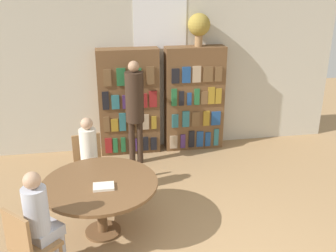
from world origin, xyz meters
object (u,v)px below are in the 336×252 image
at_px(seated_reader_right, 41,218).
at_px(librarian_standing, 135,103).
at_px(seated_reader_left, 90,156).
at_px(chair_left_side, 89,162).
at_px(bookshelf_right, 194,99).
at_px(flower_vase, 199,26).
at_px(reading_table, 100,189).
at_px(bookshelf_left, 129,102).
at_px(chair_near_camera, 28,243).

height_order(seated_reader_right, librarian_standing, librarian_standing).
xyz_separation_m(seated_reader_left, librarian_standing, (0.73, 1.03, 0.40)).
distance_m(chair_left_side, seated_reader_right, 1.68).
height_order(bookshelf_right, seated_reader_left, bookshelf_right).
bearing_deg(seated_reader_right, flower_vase, 96.62).
xyz_separation_m(flower_vase, reading_table, (-1.75, -2.37, -1.59)).
xyz_separation_m(bookshelf_left, seated_reader_left, (-0.67, -1.54, -0.26)).
bearing_deg(chair_left_side, seated_reader_right, 65.84).
relative_size(seated_reader_left, seated_reader_right, 0.99).
bearing_deg(chair_near_camera, chair_left_side, 117.00).
height_order(bookshelf_right, chair_near_camera, bookshelf_right).
distance_m(bookshelf_left, chair_left_side, 1.58).
relative_size(flower_vase, reading_table, 0.40).
bearing_deg(chair_left_side, reading_table, 90.00).
bearing_deg(seated_reader_right, seated_reader_left, 116.94).
distance_m(seated_reader_right, librarian_standing, 2.76).
xyz_separation_m(bookshelf_right, flower_vase, (0.05, 0.00, 1.27)).
bearing_deg(chair_near_camera, reading_table, 90.00).
bearing_deg(seated_reader_right, reading_table, 90.00).
distance_m(flower_vase, reading_table, 3.35).
relative_size(bookshelf_right, chair_near_camera, 2.12).
bearing_deg(chair_left_side, bookshelf_left, -126.35).
height_order(bookshelf_left, reading_table, bookshelf_left).
height_order(bookshelf_left, bookshelf_right, same).
xyz_separation_m(bookshelf_right, seated_reader_right, (-2.29, -2.96, -0.24)).
distance_m(bookshelf_left, reading_table, 2.45).
bearing_deg(seated_reader_left, chair_left_side, -90.00).
height_order(bookshelf_left, flower_vase, flower_vase).
relative_size(bookshelf_right, flower_vase, 3.37).
height_order(bookshelf_right, chair_left_side, bookshelf_right).
height_order(bookshelf_right, flower_vase, flower_vase).
xyz_separation_m(reading_table, seated_reader_left, (-0.13, 0.83, 0.06)).
height_order(bookshelf_left, librarian_standing, bookshelf_left).
distance_m(chair_left_side, seated_reader_left, 0.26).
relative_size(bookshelf_right, seated_reader_left, 1.53).
distance_m(reading_table, seated_reader_left, 0.84).
relative_size(flower_vase, chair_left_side, 0.63).
bearing_deg(flower_vase, chair_left_side, -144.64).
xyz_separation_m(flower_vase, seated_reader_left, (-1.88, -1.54, -1.53)).
relative_size(bookshelf_left, seated_reader_left, 1.53).
bearing_deg(librarian_standing, seated_reader_left, -125.14).
bearing_deg(librarian_standing, reading_table, -107.71).
relative_size(bookshelf_left, librarian_standing, 1.06).
distance_m(chair_near_camera, chair_left_side, 1.83).
relative_size(reading_table, seated_reader_left, 1.14).
bearing_deg(bookshelf_right, librarian_standing, -155.54).
relative_size(chair_left_side, librarian_standing, 0.50).
bearing_deg(chair_near_camera, bookshelf_right, 96.86).
height_order(reading_table, chair_near_camera, chair_near_camera).
distance_m(flower_vase, seated_reader_right, 4.07).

